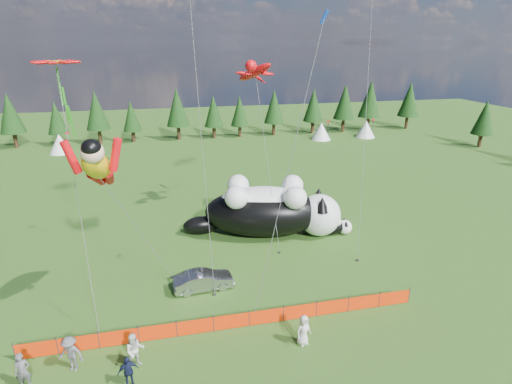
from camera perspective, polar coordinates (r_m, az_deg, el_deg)
The scene contains 16 objects.
ground at distance 26.06m, azimuth -4.59°, elevation -14.80°, with size 160.00×160.00×0.00m, color #103309.
safety_fence at distance 23.37m, azimuth -3.51°, elevation -17.98°, with size 22.06×0.06×1.10m.
tree_line at distance 67.07m, azimuth -10.33°, elevation 10.74°, with size 90.00×4.00×8.00m, color black, non-canonical shape.
festival_tents at distance 64.08m, azimuth 0.00°, elevation 8.25°, with size 50.00×3.20×2.80m, color white, non-canonical shape.
cat_large at distance 32.78m, azimuth 2.14°, elevation -2.46°, with size 12.93×6.70×4.72m.
cat_small at distance 33.87m, azimuth 10.30°, elevation -4.73°, with size 4.51×2.16×1.64m.
car at distance 26.63m, azimuth -7.50°, elevation -12.41°, with size 1.35×3.87×1.28m, color #A2A2A7.
spectator_a at distance 22.73m, azimuth -30.37°, elevation -21.19°, with size 0.68×0.45×1.87m, color #525257.
spectator_b at distance 21.78m, azimuth -16.91°, elevation -20.85°, with size 0.93×0.55×1.91m, color silver.
spectator_c at distance 21.04m, azimuth -17.80°, elevation -23.22°, with size 0.96×0.49×1.64m, color #131936.
spectator_d at distance 22.63m, azimuth -24.94°, elevation -20.24°, with size 1.24×0.64×1.93m, color #525257.
spectator_e at distance 22.33m, azimuth 6.81°, elevation -19.01°, with size 0.86×0.56×1.75m, color silver.
superhero_kite at distance 22.01m, azimuth -21.76°, elevation 3.53°, with size 5.32×5.51×11.62m.
gecko_kite at distance 34.93m, azimuth -0.21°, elevation 16.74°, with size 5.46×11.75×15.05m.
flower_kite at distance 25.56m, azimuth -26.64°, elevation 15.86°, with size 3.32×7.58×15.13m.
diamond_kite_c at distance 21.14m, azimuth 8.95°, elevation 20.43°, with size 4.28×1.83×17.00m.
Camera 1 is at (-2.65, -21.11, 15.05)m, focal length 28.00 mm.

